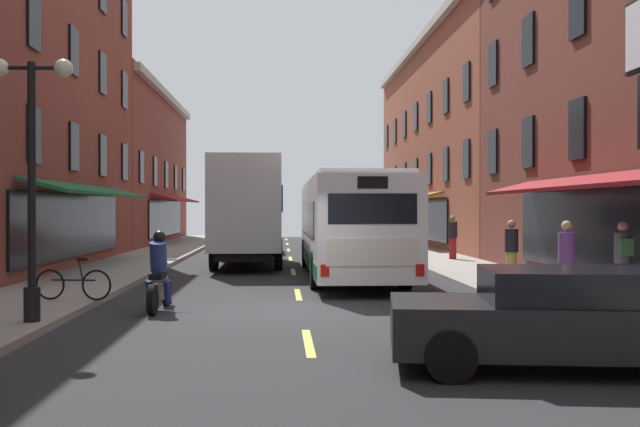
{
  "coord_description": "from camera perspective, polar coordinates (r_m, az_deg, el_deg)",
  "views": [
    {
      "loc": [
        -0.45,
        -15.0,
        2.11
      ],
      "look_at": [
        0.58,
        3.71,
        1.99
      ],
      "focal_mm": 41.12,
      "sensor_mm": 36.0,
      "label": 1
    }
  ],
  "objects": [
    {
      "name": "ground_plane",
      "position": [
        15.16,
        -1.43,
        -7.82
      ],
      "size": [
        34.8,
        80.0,
        0.1
      ],
      "primitive_type": "cube",
      "color": "#28282B"
    },
    {
      "name": "lane_centre_dashes",
      "position": [
        14.91,
        -1.41,
        -7.76
      ],
      "size": [
        0.14,
        73.9,
        0.01
      ],
      "color": "#DBCC4C",
      "rests_on": "ground"
    },
    {
      "name": "sidewalk_left",
      "position": [
        16.09,
        -23.1,
        -6.95
      ],
      "size": [
        3.0,
        80.0,
        0.14
      ],
      "primitive_type": "cube",
      "color": "gray",
      "rests_on": "ground"
    },
    {
      "name": "sidewalk_right",
      "position": [
        16.42,
        19.78,
        -6.79
      ],
      "size": [
        3.0,
        80.0,
        0.14
      ],
      "primitive_type": "cube",
      "color": "gray",
      "rests_on": "ground"
    },
    {
      "name": "transit_bus",
      "position": [
        22.74,
        2.23,
        -0.88
      ],
      "size": [
        2.66,
        11.91,
        3.08
      ],
      "color": "white",
      "rests_on": "ground"
    },
    {
      "name": "box_truck",
      "position": [
        26.85,
        -5.58,
        0.18
      ],
      "size": [
        2.5,
        7.84,
        3.88
      ],
      "color": "#B21E19",
      "rests_on": "ground"
    },
    {
      "name": "sedan_near",
      "position": [
        35.38,
        -4.67,
        -1.91
      ],
      "size": [
        1.91,
        4.48,
        1.38
      ],
      "color": "maroon",
      "rests_on": "ground"
    },
    {
      "name": "sedan_mid",
      "position": [
        10.21,
        18.89,
        -7.67
      ],
      "size": [
        4.77,
        2.44,
        1.32
      ],
      "color": "black",
      "rests_on": "ground"
    },
    {
      "name": "motorcycle_rider",
      "position": [
        15.51,
        -12.38,
        -4.82
      ],
      "size": [
        0.62,
        2.07,
        1.66
      ],
      "color": "black",
      "rests_on": "ground"
    },
    {
      "name": "bicycle_mid",
      "position": [
        16.73,
        -18.64,
        -5.17
      ],
      "size": [
        1.7,
        0.49,
        0.91
      ],
      "color": "black",
      "rests_on": "sidewalk_left"
    },
    {
      "name": "pedestrian_near",
      "position": [
        16.73,
        22.53,
        -3.32
      ],
      "size": [
        0.37,
        0.52,
        1.7
      ],
      "rotation": [
        0.0,
        0.0,
        6.1
      ],
      "color": "black",
      "rests_on": "sidewalk_right"
    },
    {
      "name": "pedestrian_mid",
      "position": [
        16.37,
        18.65,
        -3.45
      ],
      "size": [
        0.36,
        0.36,
        1.72
      ],
      "rotation": [
        0.0,
        0.0,
        0.33
      ],
      "color": "#66387F",
      "rests_on": "sidewalk_right"
    },
    {
      "name": "pedestrian_far",
      "position": [
        20.37,
        14.68,
        -2.78
      ],
      "size": [
        0.36,
        0.36,
        1.67
      ],
      "rotation": [
        0.0,
        0.0,
        4.57
      ],
      "color": "#B29947",
      "rests_on": "sidewalk_right"
    },
    {
      "name": "pedestrian_rear",
      "position": [
        29.24,
        10.29,
        -1.78
      ],
      "size": [
        0.36,
        0.36,
        1.71
      ],
      "rotation": [
        0.0,
        0.0,
        5.41
      ],
      "color": "maroon",
      "rests_on": "sidewalk_right"
    },
    {
      "name": "street_lamp_twin",
      "position": [
        13.72,
        -21.52,
        2.8
      ],
      "size": [
        1.42,
        0.32,
        4.59
      ],
      "color": "black",
      "rests_on": "sidewalk_left"
    }
  ]
}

